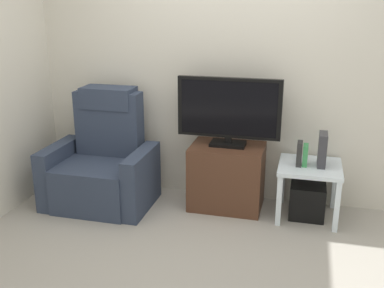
{
  "coord_description": "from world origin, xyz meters",
  "views": [
    {
      "loc": [
        0.74,
        -3.06,
        1.88
      ],
      "look_at": [
        -0.18,
        0.5,
        0.7
      ],
      "focal_mm": 42.43,
      "sensor_mm": 36.0,
      "label": 1
    }
  ],
  "objects_px": {
    "book_middle": "(305,155)",
    "television": "(229,110)",
    "side_table": "(310,173)",
    "tv_stand": "(227,176)",
    "subwoofer_box": "(307,200)",
    "book_leftmost": "(299,153)",
    "recliner_armchair": "(103,165)",
    "game_console": "(322,150)"
  },
  "relations": [
    {
      "from": "side_table",
      "to": "game_console",
      "type": "distance_m",
      "value": 0.24
    },
    {
      "from": "television",
      "to": "side_table",
      "type": "height_order",
      "value": "television"
    },
    {
      "from": "tv_stand",
      "to": "subwoofer_box",
      "type": "distance_m",
      "value": 0.76
    },
    {
      "from": "television",
      "to": "side_table",
      "type": "distance_m",
      "value": 0.91
    },
    {
      "from": "television",
      "to": "subwoofer_box",
      "type": "distance_m",
      "value": 1.07
    },
    {
      "from": "recliner_armchair",
      "to": "side_table",
      "type": "height_order",
      "value": "recliner_armchair"
    },
    {
      "from": "tv_stand",
      "to": "book_leftmost",
      "type": "height_order",
      "value": "book_leftmost"
    },
    {
      "from": "game_console",
      "to": "tv_stand",
      "type": "bearing_deg",
      "value": 178.9
    },
    {
      "from": "television",
      "to": "tv_stand",
      "type": "bearing_deg",
      "value": -90.0
    },
    {
      "from": "side_table",
      "to": "book_leftmost",
      "type": "distance_m",
      "value": 0.21
    },
    {
      "from": "tv_stand",
      "to": "subwoofer_box",
      "type": "height_order",
      "value": "tv_stand"
    },
    {
      "from": "tv_stand",
      "to": "book_middle",
      "type": "relative_size",
      "value": 3.55
    },
    {
      "from": "book_middle",
      "to": "side_table",
      "type": "bearing_deg",
      "value": 21.97
    },
    {
      "from": "television",
      "to": "recliner_armchair",
      "type": "distance_m",
      "value": 1.31
    },
    {
      "from": "tv_stand",
      "to": "book_middle",
      "type": "distance_m",
      "value": 0.75
    },
    {
      "from": "subwoofer_box",
      "to": "television",
      "type": "bearing_deg",
      "value": 176.53
    },
    {
      "from": "side_table",
      "to": "book_leftmost",
      "type": "relative_size",
      "value": 2.58
    },
    {
      "from": "side_table",
      "to": "book_middle",
      "type": "distance_m",
      "value": 0.18
    },
    {
      "from": "recliner_armchair",
      "to": "game_console",
      "type": "height_order",
      "value": "recliner_armchair"
    },
    {
      "from": "subwoofer_box",
      "to": "recliner_armchair",
      "type": "bearing_deg",
      "value": -175.29
    },
    {
      "from": "side_table",
      "to": "television",
      "type": "bearing_deg",
      "value": 176.53
    },
    {
      "from": "subwoofer_box",
      "to": "book_leftmost",
      "type": "relative_size",
      "value": 1.47
    },
    {
      "from": "tv_stand",
      "to": "side_table",
      "type": "height_order",
      "value": "tv_stand"
    },
    {
      "from": "side_table",
      "to": "book_middle",
      "type": "xyz_separation_m",
      "value": [
        -0.05,
        -0.02,
        0.17
      ]
    },
    {
      "from": "recliner_armchair",
      "to": "side_table",
      "type": "xyz_separation_m",
      "value": [
        1.91,
        0.16,
        0.04
      ]
    },
    {
      "from": "recliner_armchair",
      "to": "subwoofer_box",
      "type": "height_order",
      "value": "recliner_armchair"
    },
    {
      "from": "tv_stand",
      "to": "television",
      "type": "xyz_separation_m",
      "value": [
        -0.0,
        0.02,
        0.63
      ]
    },
    {
      "from": "tv_stand",
      "to": "book_leftmost",
      "type": "xyz_separation_m",
      "value": [
        0.64,
        -0.05,
        0.3
      ]
    },
    {
      "from": "side_table",
      "to": "book_leftmost",
      "type": "bearing_deg",
      "value": -168.69
    },
    {
      "from": "tv_stand",
      "to": "television",
      "type": "distance_m",
      "value": 0.63
    },
    {
      "from": "subwoofer_box",
      "to": "book_leftmost",
      "type": "bearing_deg",
      "value": -168.69
    },
    {
      "from": "recliner_armchair",
      "to": "book_middle",
      "type": "height_order",
      "value": "recliner_armchair"
    },
    {
      "from": "recliner_armchair",
      "to": "subwoofer_box",
      "type": "xyz_separation_m",
      "value": [
        1.91,
        0.16,
        -0.22
      ]
    },
    {
      "from": "tv_stand",
      "to": "side_table",
      "type": "relative_size",
      "value": 1.23
    },
    {
      "from": "recliner_armchair",
      "to": "book_leftmost",
      "type": "distance_m",
      "value": 1.83
    },
    {
      "from": "subwoofer_box",
      "to": "book_middle",
      "type": "relative_size",
      "value": 1.64
    },
    {
      "from": "television",
      "to": "book_leftmost",
      "type": "xyz_separation_m",
      "value": [
        0.64,
        -0.07,
        -0.33
      ]
    },
    {
      "from": "book_middle",
      "to": "television",
      "type": "bearing_deg",
      "value": 174.64
    },
    {
      "from": "side_table",
      "to": "book_leftmost",
      "type": "xyz_separation_m",
      "value": [
        -0.1,
        -0.02,
        0.18
      ]
    },
    {
      "from": "television",
      "to": "side_table",
      "type": "relative_size",
      "value": 1.74
    },
    {
      "from": "tv_stand",
      "to": "game_console",
      "type": "bearing_deg",
      "value": -1.1
    },
    {
      "from": "side_table",
      "to": "recliner_armchair",
      "type": "bearing_deg",
      "value": -175.29
    }
  ]
}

